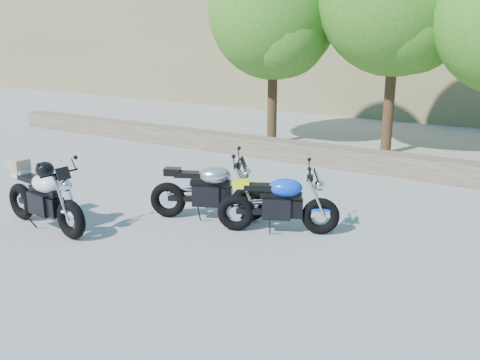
% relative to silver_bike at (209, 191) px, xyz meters
% --- Properties ---
extents(ground, '(90.00, 90.00, 0.00)m').
position_rel_silver_bike_xyz_m(ground, '(0.32, -0.79, -0.52)').
color(ground, gray).
rests_on(ground, ground).
extents(stone_wall, '(22.00, 0.55, 0.50)m').
position_rel_silver_bike_xyz_m(stone_wall, '(0.32, 4.71, -0.27)').
color(stone_wall, brown).
rests_on(stone_wall, ground).
extents(tree_decid_left, '(3.67, 3.67, 5.62)m').
position_rel_silver_bike_xyz_m(tree_decid_left, '(-2.07, 6.34, 3.12)').
color(tree_decid_left, '#382314').
rests_on(tree_decid_left, ground).
extents(silver_bike, '(2.00, 1.02, 1.06)m').
position_rel_silver_bike_xyz_m(silver_bike, '(0.00, 0.00, 0.00)').
color(silver_bike, black).
rests_on(silver_bike, ground).
extents(white_bike, '(2.15, 0.68, 1.19)m').
position_rel_silver_bike_xyz_m(white_bike, '(-2.10, -1.83, 0.07)').
color(white_bike, black).
rests_on(white_bike, ground).
extents(blue_bike, '(1.91, 1.00, 1.02)m').
position_rel_silver_bike_xyz_m(blue_bike, '(1.35, 0.07, -0.02)').
color(blue_bike, black).
rests_on(blue_bike, ground).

